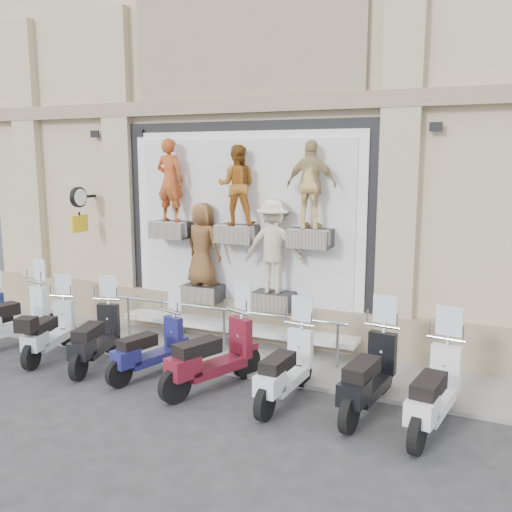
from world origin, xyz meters
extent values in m
plane|color=#2B2B2D|center=(0.00, 0.00, 0.00)|extent=(90.00, 90.00, 0.00)
cube|color=gray|center=(0.00, 2.10, 0.04)|extent=(16.00, 2.20, 0.08)
cube|color=black|center=(0.00, 2.96, 2.40)|extent=(5.60, 0.10, 4.30)
cube|color=white|center=(0.00, 2.90, 2.40)|extent=(5.10, 0.06, 3.90)
cube|color=white|center=(0.00, 2.86, 2.40)|extent=(4.70, 0.04, 3.60)
cube|color=white|center=(0.00, 2.55, 0.42)|extent=(5.10, 0.75, 0.10)
cube|color=#28282B|center=(-1.55, 2.59, 2.33)|extent=(0.80, 0.50, 0.35)
imported|color=#BF5021|center=(-1.55, 2.59, 3.36)|extent=(0.64, 0.44, 1.72)
cube|color=#28282B|center=(0.00, 2.59, 2.33)|extent=(0.80, 0.50, 0.35)
imported|color=#91561B|center=(0.00, 2.59, 3.29)|extent=(0.92, 0.82, 1.57)
cube|color=#28282B|center=(1.55, 2.59, 2.33)|extent=(0.80, 0.50, 0.35)
imported|color=tan|center=(1.55, 2.59, 3.33)|extent=(0.98, 0.43, 1.65)
cube|color=#28282B|center=(-0.80, 2.59, 1.02)|extent=(0.80, 0.50, 0.35)
imported|color=brown|center=(-0.80, 2.59, 2.06)|extent=(0.96, 0.75, 1.72)
cube|color=#28282B|center=(0.80, 2.59, 1.02)|extent=(0.80, 0.50, 0.35)
imported|color=beige|center=(0.80, 2.59, 2.12)|extent=(1.29, 0.87, 1.85)
cube|color=black|center=(-3.90, 2.72, 2.95)|extent=(0.06, 0.56, 0.06)
cylinder|color=black|center=(-3.90, 2.45, 2.95)|extent=(0.10, 0.46, 0.46)
cube|color=gold|center=(-3.90, 2.45, 2.35)|extent=(0.04, 0.50, 0.38)
camera|label=1|loc=(5.05, -7.55, 3.83)|focal=40.00mm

